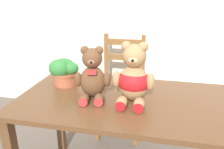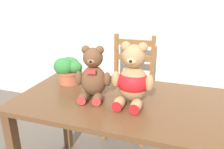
{
  "view_description": "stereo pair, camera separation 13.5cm",
  "coord_description": "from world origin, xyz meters",
  "px_view_note": "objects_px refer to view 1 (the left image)",
  "views": [
    {
      "loc": [
        0.15,
        -0.87,
        1.38
      ],
      "look_at": [
        -0.12,
        0.37,
        0.92
      ],
      "focal_mm": 35.0,
      "sensor_mm": 36.0,
      "label": 1
    },
    {
      "loc": [
        0.28,
        -0.84,
        1.38
      ],
      "look_at": [
        -0.12,
        0.37,
        0.92
      ],
      "focal_mm": 35.0,
      "sensor_mm": 36.0,
      "label": 2
    }
  ],
  "objects_px": {
    "teddy_bear_left": "(93,76)",
    "teddy_bear_right": "(133,78)",
    "wooden_chair_behind": "(122,87)",
    "potted_plant": "(64,71)"
  },
  "relations": [
    {
      "from": "teddy_bear_left",
      "to": "teddy_bear_right",
      "type": "bearing_deg",
      "value": 169.55
    },
    {
      "from": "teddy_bear_left",
      "to": "teddy_bear_right",
      "type": "xyz_separation_m",
      "value": [
        0.26,
        0.0,
        0.0
      ]
    },
    {
      "from": "teddy_bear_left",
      "to": "teddy_bear_right",
      "type": "distance_m",
      "value": 0.26
    },
    {
      "from": "wooden_chair_behind",
      "to": "teddy_bear_left",
      "type": "height_order",
      "value": "teddy_bear_left"
    },
    {
      "from": "teddy_bear_right",
      "to": "potted_plant",
      "type": "relative_size",
      "value": 1.63
    },
    {
      "from": "teddy_bear_right",
      "to": "potted_plant",
      "type": "bearing_deg",
      "value": -17.05
    },
    {
      "from": "wooden_chair_behind",
      "to": "teddy_bear_left",
      "type": "relative_size",
      "value": 3.04
    },
    {
      "from": "wooden_chair_behind",
      "to": "teddy_bear_right",
      "type": "relative_size",
      "value": 2.72
    },
    {
      "from": "teddy_bear_left",
      "to": "teddy_bear_right",
      "type": "relative_size",
      "value": 0.9
    },
    {
      "from": "wooden_chair_behind",
      "to": "potted_plant",
      "type": "distance_m",
      "value": 0.83
    }
  ]
}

